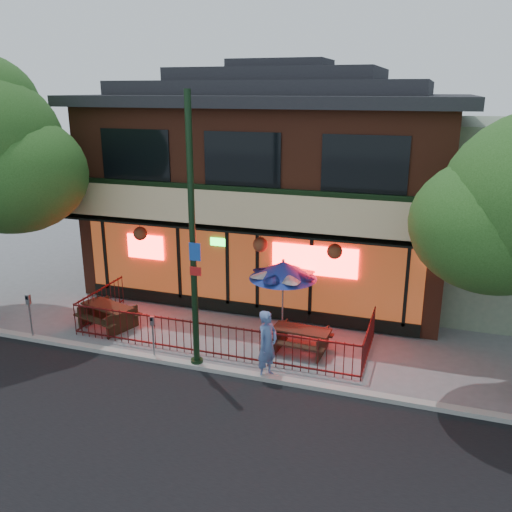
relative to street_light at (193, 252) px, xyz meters
The scene contains 11 objects.
ground 3.17m from the street_light, 90.34° to the left, with size 80.00×80.00×0.00m, color gray.
curb 3.09m from the street_light, 91.40° to the right, with size 80.00×0.25×0.12m, color #999993.
restaurant_building 7.58m from the street_light, 90.02° to the left, with size 12.96×9.49×8.05m.
patio_fence 2.68m from the street_light, 90.15° to the left, with size 8.44×2.62×1.00m.
street_light is the anchor object (origin of this frame).
picnic_table_left 4.70m from the street_light, 158.78° to the left, with size 1.97×1.71×0.71m.
picnic_table_right 4.00m from the street_light, 35.70° to the left, with size 1.64×1.29×0.67m.
patio_umbrella 3.41m from the street_light, 61.32° to the left, with size 2.00×2.00×2.28m.
pedestrian 2.96m from the street_light, ahead, with size 0.66×0.43×1.79m, color #536CA6.
parking_meter_near 2.63m from the street_light, behind, with size 0.14×0.13×1.25m.
parking_meter_far 5.64m from the street_light, behind, with size 0.14×0.12×1.40m.
Camera 1 is at (5.55, -12.02, 6.98)m, focal length 38.00 mm.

